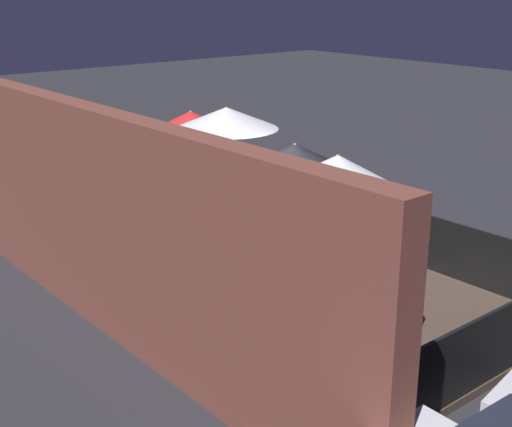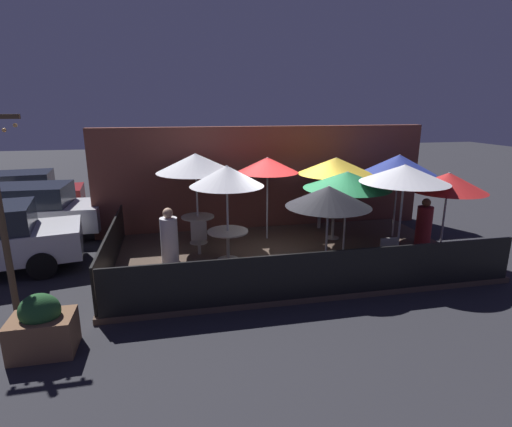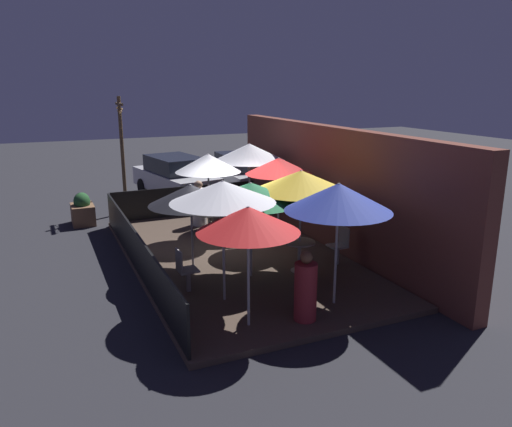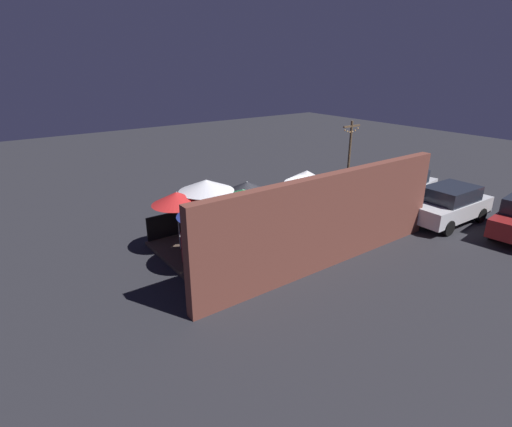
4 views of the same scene
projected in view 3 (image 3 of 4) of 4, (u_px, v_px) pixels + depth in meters
The scene contains 27 objects.
ground_plane at pixel (235, 260), 12.55m from camera, with size 60.00×60.00×0.00m, color #26262B.
patio_deck at pixel (235, 257), 12.53m from camera, with size 8.78×4.98×0.12m.
building_wall at pixel (330, 188), 13.20m from camera, with size 10.38×0.36×3.24m.
fence_front at pixel (136, 250), 11.44m from camera, with size 8.58×0.05×0.95m.
fence_side_left at pixel (186, 201), 16.24m from camera, with size 0.05×4.78×0.95m.
patio_umbrella_0 at pixel (301, 181), 10.95m from camera, with size 2.11×2.11×2.34m.
patio_umbrella_1 at pixel (249, 152), 14.45m from camera, with size 2.12×2.12×2.50m.
patio_umbrella_2 at pixel (208, 163), 13.35m from camera, with size 1.77×1.77×2.36m.
patio_umbrella_3 at pixel (223, 192), 9.40m from camera, with size 2.03×2.03×2.41m.
patio_umbrella_4 at pixel (279, 166), 12.73m from camera, with size 1.73×1.73×2.35m.
patio_umbrella_5 at pixel (251, 193), 10.70m from camera, with size 2.20×2.20×2.13m.
patio_umbrella_6 at pixel (338, 197), 9.27m from camera, with size 2.03×2.03×2.40m.
patio_umbrella_7 at pixel (191, 195), 11.13m from camera, with size 1.92×1.92×2.00m.
patio_umbrella_8 at pixel (248, 219), 8.42m from camera, with size 1.79×1.79×2.18m.
dining_table_0 at pixel (300, 248), 11.34m from camera, with size 0.71×0.71×0.71m.
dining_table_1 at pixel (249, 207), 14.86m from camera, with size 0.91×0.91×0.77m.
dining_table_2 at pixel (209, 217), 13.73m from camera, with size 1.00×1.00×0.76m.
patio_chair_0 at pixel (219, 213), 14.56m from camera, with size 0.42×0.42×0.92m.
patio_chair_1 at pixel (185, 269), 10.20m from camera, with size 0.41×0.41×0.93m.
patio_chair_2 at pixel (340, 244), 11.81m from camera, with size 0.41×0.41×0.91m.
patron_0 at pixel (306, 290), 8.98m from camera, with size 0.55×0.55×1.32m.
patron_1 at pixel (199, 205), 15.03m from camera, with size 0.49×0.49×1.37m.
planter_box at pixel (83, 211), 15.62m from camera, with size 0.96×0.67×1.01m.
light_post at pixel (122, 149), 16.55m from camera, with size 1.10×0.12×3.90m.
parked_car_0 at pixel (175, 177), 19.03m from camera, with size 4.71×2.47×1.62m.
parked_car_1 at pixel (242, 173), 19.71m from camera, with size 4.06×1.87×1.62m.
parked_car_2 at pixel (286, 165), 21.83m from camera, with size 4.49×2.18×1.62m.
Camera 3 is at (11.05, -4.30, 4.31)m, focal length 35.00 mm.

